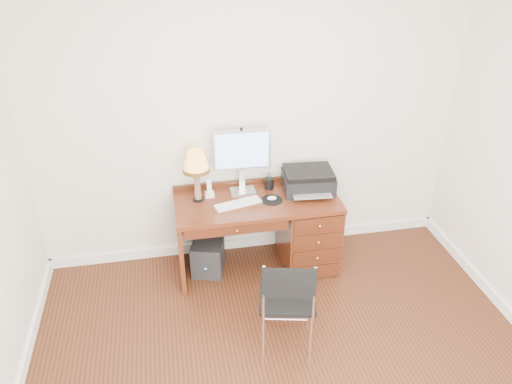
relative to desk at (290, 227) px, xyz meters
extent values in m
plane|color=#35180C|center=(-0.32, -1.40, -0.41)|extent=(4.00, 4.00, 0.00)
plane|color=silver|center=(-0.32, 0.35, 0.94)|extent=(4.00, 0.00, 4.00)
cube|color=white|center=(-0.32, 0.33, -0.36)|extent=(4.00, 0.03, 0.10)
cube|color=#5B2513|center=(-0.32, -0.01, 0.32)|extent=(1.50, 0.65, 0.04)
cube|color=#5B2513|center=(0.18, -0.01, -0.06)|extent=(0.50, 0.61, 0.71)
cube|color=#5B2513|center=(-1.05, -0.01, -0.06)|extent=(0.04, 0.61, 0.71)
cube|color=#481D0E|center=(-0.56, 0.29, 0.05)|extent=(0.96, 0.03, 0.39)
cube|color=#481D0E|center=(-0.56, -0.31, 0.25)|extent=(0.91, 0.03, 0.09)
sphere|color=#BF8C3F|center=(0.18, -0.34, -0.06)|extent=(0.03, 0.03, 0.03)
cube|color=silver|center=(-0.43, 0.18, 0.35)|extent=(0.24, 0.18, 0.02)
cube|color=silver|center=(-0.43, 0.23, 0.45)|extent=(0.05, 0.03, 0.19)
cube|color=silver|center=(-0.43, 0.21, 0.76)|extent=(0.53, 0.06, 0.38)
cube|color=#4C8CF2|center=(-0.43, 0.18, 0.76)|extent=(0.49, 0.02, 0.34)
cube|color=white|center=(-0.51, -0.05, 0.35)|extent=(0.44, 0.22, 0.02)
cylinder|color=black|center=(-0.19, -0.03, 0.34)|extent=(0.20, 0.20, 0.01)
ellipsoid|color=white|center=(-0.19, -0.03, 0.36)|extent=(0.09, 0.06, 0.03)
cube|color=black|center=(0.19, 0.09, 0.42)|extent=(0.49, 0.40, 0.17)
cube|color=black|center=(0.19, 0.09, 0.52)|extent=(0.47, 0.38, 0.04)
cylinder|color=black|center=(-0.85, 0.10, 0.35)|extent=(0.10, 0.10, 0.02)
cone|color=#8B5F41|center=(-0.85, 0.10, 0.50)|extent=(0.06, 0.06, 0.29)
cone|color=#FFB250|center=(-0.85, 0.10, 0.74)|extent=(0.24, 0.24, 0.18)
cylinder|color=#593814|center=(-0.85, 0.10, 0.65)|extent=(0.24, 0.24, 0.04)
cube|color=white|center=(-0.74, 0.15, 0.36)|extent=(0.08, 0.08, 0.04)
cube|color=white|center=(-0.74, 0.15, 0.44)|extent=(0.04, 0.06, 0.14)
cylinder|color=black|center=(-0.17, 0.19, 0.39)|extent=(0.09, 0.09, 0.11)
cube|color=black|center=(-0.28, -1.02, 0.07)|extent=(0.51, 0.51, 0.03)
cube|color=black|center=(-0.28, -1.23, 0.36)|extent=(0.38, 0.11, 0.26)
cylinder|color=silver|center=(-0.46, -0.84, -0.17)|extent=(0.02, 0.02, 0.48)
cylinder|color=silver|center=(-0.10, -0.84, -0.17)|extent=(0.02, 0.02, 0.48)
cylinder|color=silver|center=(-0.46, -1.20, -0.17)|extent=(0.02, 0.02, 0.48)
cylinder|color=silver|center=(-0.10, -1.20, -0.17)|extent=(0.02, 0.02, 0.48)
cylinder|color=silver|center=(-0.46, -1.23, 0.28)|extent=(0.02, 0.02, 0.43)
cylinder|color=silver|center=(-0.10, -1.23, 0.28)|extent=(0.02, 0.02, 0.43)
cube|color=black|center=(-0.80, -0.01, -0.25)|extent=(0.35, 0.35, 0.33)
camera|label=1|loc=(-1.07, -3.85, 2.67)|focal=35.00mm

